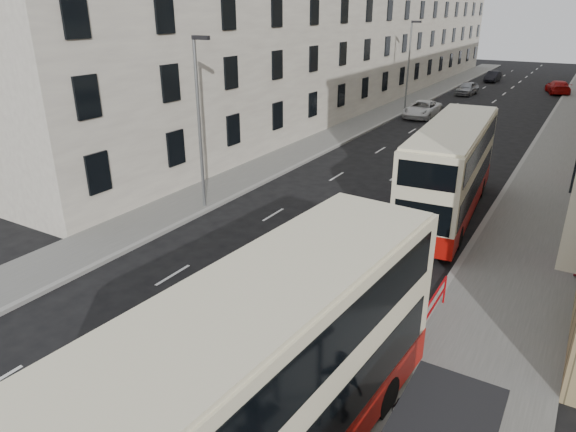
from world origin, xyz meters
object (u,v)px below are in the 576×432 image
Objects in this scene: street_lamp_near at (200,115)px; white_van at (422,109)px; street_lamp_far at (409,61)px; double_decker_front at (245,407)px; car_red at (558,87)px; double_decker_rear at (450,170)px; pedestrian_far at (415,420)px; car_dark at (493,77)px; car_silver at (467,88)px.

street_lamp_near reaches higher than white_van.
street_lamp_far is 43.82m from double_decker_front.
street_lamp_near is 50.77m from car_red.
street_lamp_near is at bearing 136.27° from double_decker_front.
double_decker_front reaches higher than car_red.
white_van is (-8.93, 40.21, -1.68)m from double_decker_front.
street_lamp_far is at bearing 108.79° from double_decker_front.
double_decker_rear is 44.16m from car_red.
pedestrian_far is 0.47× the size of car_dark.
car_red is (11.55, 19.28, -3.89)m from street_lamp_far.
pedestrian_far is at bearing 51.19° from double_decker_front.
car_red is (0.35, 61.59, -1.65)m from double_decker_front.
white_van reaches higher than car_dark.
car_dark is at bearing 89.34° from white_van.
double_decker_rear is at bearing 74.20° from car_red.
street_lamp_far is 27.06m from double_decker_rear.
street_lamp_near reaches higher than car_silver.
car_silver is 13.10m from car_dark.
street_lamp_near reaches higher than car_dark.
pedestrian_far is 53.79m from car_silver.
street_lamp_near is 4.19× the size of pedestrian_far.
car_silver is (-8.44, 55.35, -1.67)m from double_decker_front.
street_lamp_far reaches higher than car_red.
car_red is at bearing 39.66° from car_silver.
street_lamp_near is 0.67× the size of double_decker_front.
double_decker_rear is at bearing -65.47° from pedestrian_far.
car_dark is (-10.55, 65.77, -0.43)m from pedestrian_far.
street_lamp_near is 43.31m from car_silver.
double_decker_front is at bearing -91.95° from double_decker_rear.
double_decker_rear reaches higher than pedestrian_far.
pedestrian_far reaches higher than white_van.
car_dark is (0.37, 13.10, -0.06)m from car_silver.
street_lamp_far is 4.19× the size of pedestrian_far.
double_decker_rear is at bearing -79.75° from car_dark.
street_lamp_far is 4.98m from white_van.
car_dark is at bearing 83.16° from street_lamp_far.
car_dark is (3.13, 26.14, -3.96)m from street_lamp_far.
pedestrian_far is at bearing -71.99° from white_van.
double_decker_rear is 51.53m from car_dark.
pedestrian_far reaches higher than car_red.
double_decker_front is 2.78× the size of car_silver.
street_lamp_far reaches higher than car_silver.
double_decker_front is 2.32× the size of car_red.
white_van is (-11.42, 37.53, -0.38)m from pedestrian_far.
double_decker_rear reaches higher than car_silver.
pedestrian_far is 39.23m from white_van.
car_dark is at bearing -53.60° from car_red.
street_lamp_near is 28.27m from white_van.
double_decker_front is 6.27× the size of pedestrian_far.
street_lamp_near is 0.71× the size of double_decker_rear.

